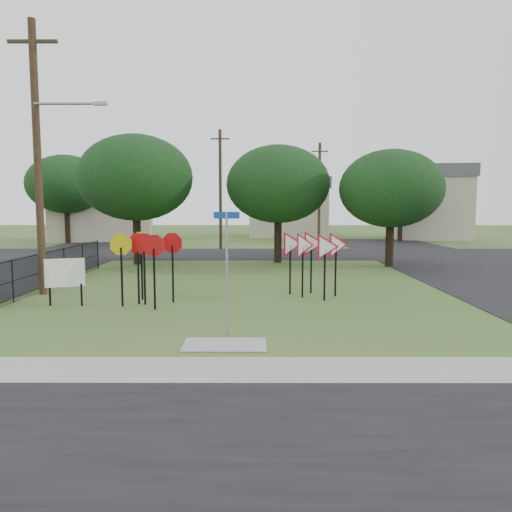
{
  "coord_description": "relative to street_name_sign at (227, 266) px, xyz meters",
  "views": [
    {
      "loc": [
        0.77,
        -14.07,
        3.35
      ],
      "look_at": [
        0.74,
        3.0,
        1.6
      ],
      "focal_mm": 35.0,
      "sensor_mm": 36.0,
      "label": 1
    }
  ],
  "objects": [
    {
      "name": "ground",
      "position": [
        -0.01,
        1.54,
        -1.81
      ],
      "size": [
        140.0,
        140.0,
        0.0
      ],
      "primitive_type": "plane",
      "color": "#375B22"
    },
    {
      "name": "sidewalk",
      "position": [
        -0.01,
        -2.66,
        -1.8
      ],
      "size": [
        30.0,
        1.6,
        0.02
      ],
      "primitive_type": "cube",
      "color": "gray",
      "rests_on": "ground"
    },
    {
      "name": "planting_strip",
      "position": [
        -0.01,
        -3.86,
        -1.8
      ],
      "size": [
        30.0,
        0.8,
        0.02
      ],
      "primitive_type": "cube",
      "color": "#375B22",
      "rests_on": "ground"
    },
    {
      "name": "street_right",
      "position": [
        11.99,
        11.54,
        -1.8
      ],
      "size": [
        8.0,
        50.0,
        0.02
      ],
      "primitive_type": "cube",
      "color": "black",
      "rests_on": "ground"
    },
    {
      "name": "street_far",
      "position": [
        -0.01,
        21.54,
        -1.8
      ],
      "size": [
        60.0,
        8.0,
        0.02
      ],
      "primitive_type": "cube",
      "color": "black",
      "rests_on": "ground"
    },
    {
      "name": "curb_pad",
      "position": [
        -0.01,
        -0.86,
        -1.8
      ],
      "size": [
        2.0,
        1.2,
        0.02
      ],
      "primitive_type": "cube",
      "color": "gray",
      "rests_on": "ground"
    },
    {
      "name": "street_name_sign",
      "position": [
        0.0,
        0.0,
        0.0
      ],
      "size": [
        0.66,
        0.06,
        3.18
      ],
      "color": "gray",
      "rests_on": "ground"
    },
    {
      "name": "stop_sign_cluster",
      "position": [
        -2.99,
        4.1,
        -0.0
      ],
      "size": [
        2.31,
        1.89,
        2.43
      ],
      "color": "black",
      "rests_on": "ground"
    },
    {
      "name": "yield_sign_cluster",
      "position": [
        2.81,
        5.61,
        -0.03
      ],
      "size": [
        2.61,
        1.75,
        2.43
      ],
      "color": "black",
      "rests_on": "ground"
    },
    {
      "name": "info_board",
      "position": [
        -5.62,
        3.86,
        -0.76
      ],
      "size": [
        1.21,
        0.45,
        1.58
      ],
      "color": "black",
      "rests_on": "ground"
    },
    {
      "name": "utility_pole_main",
      "position": [
        -7.25,
        6.04,
        3.4
      ],
      "size": [
        3.55,
        0.33,
        10.0
      ],
      "color": "#43311F",
      "rests_on": "ground"
    },
    {
      "name": "far_pole_a",
      "position": [
        -2.01,
        25.54,
        2.79
      ],
      "size": [
        1.4,
        0.24,
        9.0
      ],
      "color": "#43311F",
      "rests_on": "ground"
    },
    {
      "name": "far_pole_b",
      "position": [
        5.99,
        29.54,
        2.54
      ],
      "size": [
        1.4,
        0.24,
        8.5
      ],
      "color": "#43311F",
      "rests_on": "ground"
    },
    {
      "name": "far_pole_c",
      "position": [
        -10.01,
        31.54,
        2.79
      ],
      "size": [
        1.4,
        0.24,
        9.0
      ],
      "color": "#43311F",
      "rests_on": "ground"
    },
    {
      "name": "fence_run",
      "position": [
        -7.61,
        7.79,
        -1.03
      ],
      "size": [
        0.05,
        11.55,
        1.5
      ],
      "color": "black",
      "rests_on": "ground"
    },
    {
      "name": "house_left",
      "position": [
        -14.01,
        35.54,
        1.84
      ],
      "size": [
        10.58,
        8.88,
        7.2
      ],
      "color": "#C1B79B",
      "rests_on": "ground"
    },
    {
      "name": "house_mid",
      "position": [
        3.99,
        41.54,
        1.34
      ],
      "size": [
        8.4,
        8.4,
        6.2
      ],
      "color": "#C1B79B",
      "rests_on": "ground"
    },
    {
      "name": "house_right",
      "position": [
        17.99,
        37.54,
        1.84
      ],
      "size": [
        8.3,
        8.3,
        7.2
      ],
      "color": "#C1B79B",
      "rests_on": "ground"
    },
    {
      "name": "tree_near_left",
      "position": [
        -6.01,
        15.54,
        3.05
      ],
      "size": [
        6.4,
        6.4,
        7.27
      ],
      "color": "black",
      "rests_on": "ground"
    },
    {
      "name": "tree_near_mid",
      "position": [
        1.99,
        16.54,
        2.73
      ],
      "size": [
        6.0,
        6.0,
        6.8
      ],
      "color": "black",
      "rests_on": "ground"
    },
    {
      "name": "tree_near_right",
      "position": [
        7.99,
        14.54,
        2.41
      ],
      "size": [
        5.6,
        5.6,
        6.33
      ],
      "color": "black",
      "rests_on": "ground"
    },
    {
      "name": "tree_far_left",
      "position": [
        -16.01,
        31.54,
        3.36
      ],
      "size": [
        6.8,
        6.8,
        7.73
      ],
      "color": "black",
      "rests_on": "ground"
    },
    {
      "name": "tree_far_right",
      "position": [
        13.99,
        33.54,
        2.73
      ],
      "size": [
        6.0,
        6.0,
        6.8
      ],
      "color": "black",
      "rests_on": "ground"
    }
  ]
}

